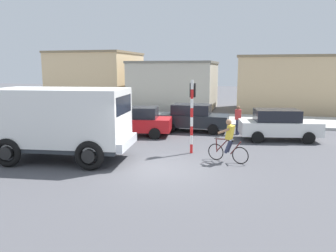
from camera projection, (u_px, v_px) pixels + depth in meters
The scene contains 12 objects.
ground_plane at pixel (160, 169), 12.44m from camera, with size 120.00×120.00×0.00m, color #4C4C51.
sidewalk_far at pixel (206, 119), 24.49m from camera, with size 80.00×5.00×0.16m, color #ADADA8.
truck_foreground at pixel (62, 119), 13.50m from camera, with size 5.66×3.27×2.90m.
cyclist at pixel (228, 141), 13.29m from camera, with size 1.65×0.70×1.72m.
traffic_light_pole at pixel (192, 106), 14.58m from camera, with size 0.24×0.43×3.20m.
car_red_near at pixel (135, 121), 18.55m from camera, with size 4.20×2.31×1.60m.
car_white_mid at pixel (193, 118), 19.90m from camera, with size 4.01×1.89×1.60m.
car_far_side at pixel (278, 125), 17.42m from camera, with size 4.23×2.38×1.60m.
pedestrian_near_kerb at pixel (238, 120), 18.91m from camera, with size 0.34×0.22×1.62m.
building_corner_left at pixel (97, 78), 35.11m from camera, with size 7.85×7.87×5.34m.
building_mid_block at pixel (174, 85), 31.36m from camera, with size 7.52×6.44×4.31m.
building_corner_right at pixel (307, 84), 28.85m from camera, with size 11.65×7.28×4.74m.
Camera 1 is at (3.26, -11.55, 3.68)m, focal length 36.04 mm.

